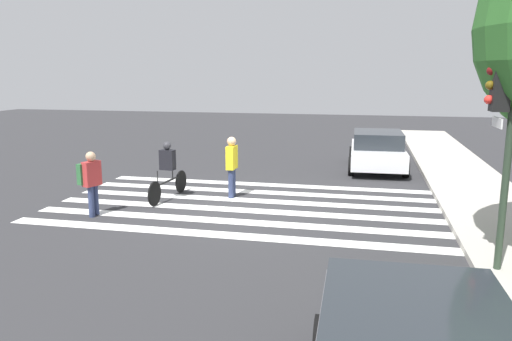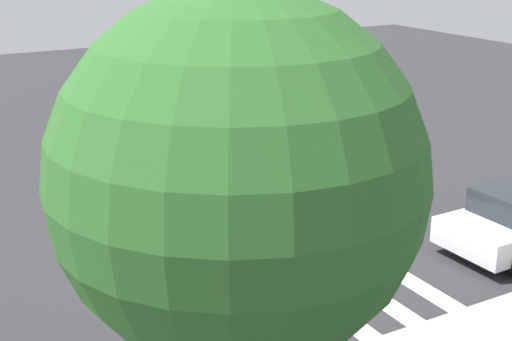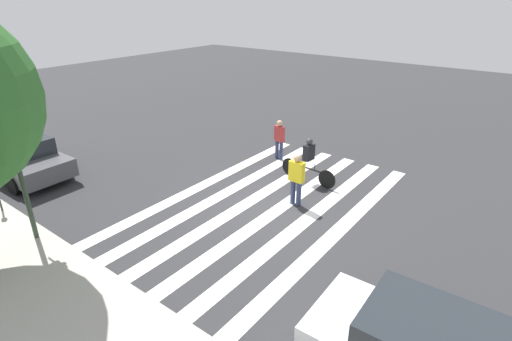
{
  "view_description": "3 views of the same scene",
  "coord_description": "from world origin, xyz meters",
  "px_view_note": "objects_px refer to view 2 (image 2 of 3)",
  "views": [
    {
      "loc": [
        12.46,
        3.06,
        3.45
      ],
      "look_at": [
        -0.7,
        0.14,
        0.81
      ],
      "focal_mm": 35.0,
      "sensor_mm": 36.0,
      "label": 1
    },
    {
      "loc": [
        6.54,
        13.25,
        6.68
      ],
      "look_at": [
        -1.14,
        -0.42,
        1.45
      ],
      "focal_mm": 50.0,
      "sensor_mm": 36.0,
      "label": 2
    },
    {
      "loc": [
        -6.45,
        8.96,
        6.11
      ],
      "look_at": [
        0.42,
        -0.07,
        1.03
      ],
      "focal_mm": 28.0,
      "sensor_mm": 36.0,
      "label": 3
    }
  ],
  "objects_px": {
    "traffic_light": "(147,255)",
    "pedestrian_adult_blue_shirt": "(95,175)",
    "pedestrian_child_with_backpack": "(239,191)",
    "cyclist_near_curb": "(187,178)",
    "street_tree": "(238,180)"
  },
  "relations": [
    {
      "from": "traffic_light",
      "to": "pedestrian_adult_blue_shirt",
      "type": "xyz_separation_m",
      "value": [
        -1.85,
        -8.64,
        -1.78
      ]
    },
    {
      "from": "pedestrian_child_with_backpack",
      "to": "cyclist_near_curb",
      "type": "xyz_separation_m",
      "value": [
        0.56,
        -1.68,
        -0.1
      ]
    },
    {
      "from": "street_tree",
      "to": "cyclist_near_curb",
      "type": "distance_m",
      "value": 10.2
    },
    {
      "from": "pedestrian_child_with_backpack",
      "to": "pedestrian_adult_blue_shirt",
      "type": "bearing_deg",
      "value": -46.15
    },
    {
      "from": "traffic_light",
      "to": "cyclist_near_curb",
      "type": "xyz_separation_m",
      "value": [
        -3.84,
        -7.47,
        -1.85
      ]
    },
    {
      "from": "pedestrian_child_with_backpack",
      "to": "traffic_light",
      "type": "bearing_deg",
      "value": 54.64
    },
    {
      "from": "street_tree",
      "to": "pedestrian_adult_blue_shirt",
      "type": "xyz_separation_m",
      "value": [
        -1.35,
        -10.23,
        -3.22
      ]
    },
    {
      "from": "traffic_light",
      "to": "pedestrian_child_with_backpack",
      "type": "bearing_deg",
      "value": -127.28
    },
    {
      "from": "pedestrian_child_with_backpack",
      "to": "street_tree",
      "type": "bearing_deg",
      "value": 64.04
    },
    {
      "from": "cyclist_near_curb",
      "to": "traffic_light",
      "type": "bearing_deg",
      "value": 67.73
    },
    {
      "from": "pedestrian_adult_blue_shirt",
      "to": "pedestrian_child_with_backpack",
      "type": "bearing_deg",
      "value": 151.04
    },
    {
      "from": "pedestrian_adult_blue_shirt",
      "to": "cyclist_near_curb",
      "type": "bearing_deg",
      "value": 168.74
    },
    {
      "from": "pedestrian_adult_blue_shirt",
      "to": "pedestrian_child_with_backpack",
      "type": "height_order",
      "value": "pedestrian_child_with_backpack"
    },
    {
      "from": "street_tree",
      "to": "cyclist_near_curb",
      "type": "height_order",
      "value": "street_tree"
    },
    {
      "from": "traffic_light",
      "to": "cyclist_near_curb",
      "type": "bearing_deg",
      "value": -117.25
    }
  ]
}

